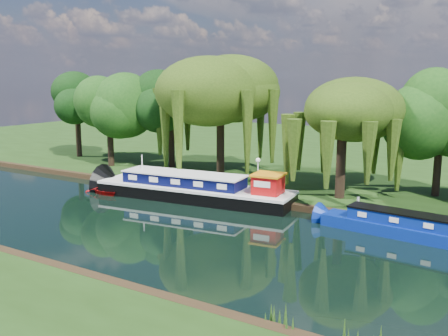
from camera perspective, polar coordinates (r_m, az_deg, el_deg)
The scene contains 14 objects.
ground at distance 30.80m, azimuth -6.15°, elevation -7.03°, with size 120.00×120.00×0.00m, color black.
far_bank at distance 60.64m, azimuth 13.80°, elevation 1.69°, with size 120.00×52.00×0.45m, color black.
dutch_barge at distance 37.70m, azimuth -3.32°, elevation -2.44°, with size 15.71×5.14×3.26m.
narrowboat at distance 30.94m, azimuth 20.88°, elevation -6.51°, with size 11.02×2.88×1.59m.
red_dinghy at distance 41.07m, azimuth -13.41°, elevation -2.78°, with size 2.43×3.40×0.70m, color #9D0B0D.
willow_left at distance 43.97m, azimuth -0.41°, elevation 8.61°, with size 8.42×8.42×10.09m.
willow_right at distance 36.64m, azimuth 13.43°, elevation 5.41°, with size 6.44×6.44×7.84m.
tree_far_left at distance 49.95m, azimuth -13.02°, elevation 7.04°, with size 5.43×5.43×8.75m.
tree_far_back at distance 56.74m, azimuth -16.48°, elevation 7.08°, with size 4.93×4.93×8.29m.
tree_far_mid at distance 48.40m, azimuth -6.10°, elevation 7.02°, with size 5.21×5.21×8.53m.
tree_far_right at distance 39.54m, azimuth 23.56°, elevation 4.90°, with size 4.91×4.91×8.03m.
lamppost at distance 38.59m, azimuth 3.91°, elevation 0.31°, with size 0.36×0.36×2.56m.
mooring_posts at distance 37.56m, azimuth 1.04°, elevation -2.25°, with size 19.16×0.16×1.00m.
reeds_near at distance 21.08m, azimuth -3.81°, elevation -13.94°, with size 33.70×1.50×1.10m.
Camera 1 is at (18.02, -23.19, 9.30)m, focal length 40.00 mm.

